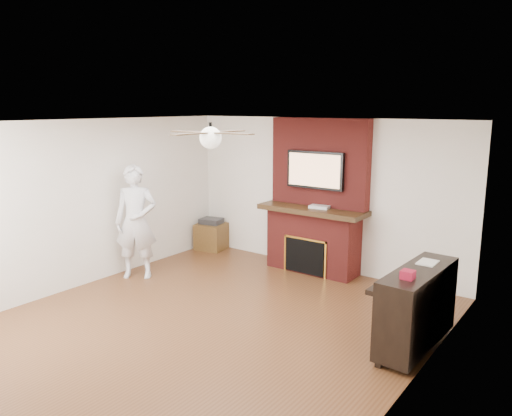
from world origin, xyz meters
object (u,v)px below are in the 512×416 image
Objects in this scene: fireplace at (315,211)px; side_table at (212,235)px; piano at (416,306)px; person at (136,222)px.

fireplace reaches higher than side_table.
fireplace is at bearing 145.53° from piano.
fireplace reaches higher than person.
piano is at bearing -36.97° from fireplace.
person is 2.99× the size of side_table.
side_table is 0.42× the size of piano.
person reaches higher than side_table.
side_table is at bearing -178.25° from fireplace.
fireplace is 2.89m from piano.
piano is (4.37, 0.25, -0.41)m from person.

